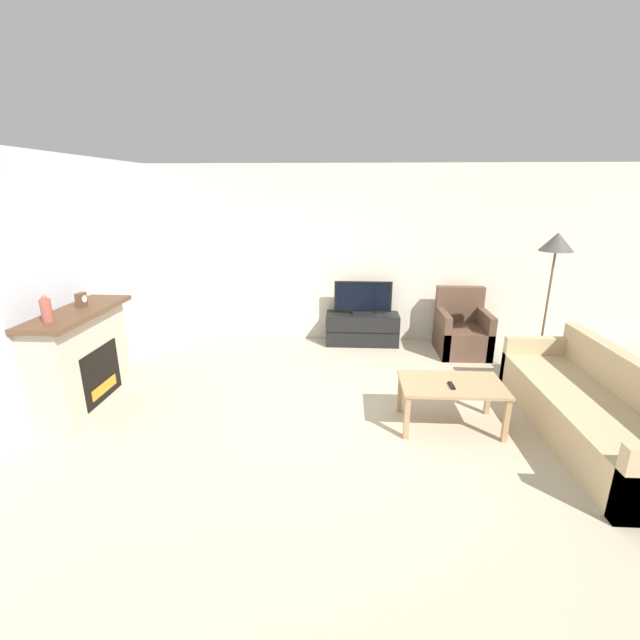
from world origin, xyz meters
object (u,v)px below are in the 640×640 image
object	(u,v)px
armchair	(462,333)
couch	(594,412)
fireplace	(82,359)
remote	(452,385)
floor_lamp	(556,250)
tv	(363,299)
coffee_table	(451,388)
mantel_clock	(81,300)
tv_stand	(362,329)
mantel_vase_left	(46,310)

from	to	relation	value
armchair	couch	size ratio (longest dim) A/B	0.39
fireplace	remote	size ratio (longest dim) A/B	9.01
floor_lamp	armchair	bearing A→B (deg)	133.65
tv	couch	size ratio (longest dim) A/B	0.36
tv	couch	bearing A→B (deg)	-50.00
fireplace	couch	distance (m)	5.26
remote	tv	bearing A→B (deg)	105.31
tv	coffee_table	distance (m)	2.55
fireplace	mantel_clock	distance (m)	0.64
tv_stand	tv	xyz separation A→B (m)	(0.00, -0.00, 0.48)
fireplace	mantel_clock	size ratio (longest dim) A/B	9.09
fireplace	tv_stand	xyz separation A→B (m)	(3.11, 2.24, -0.33)
fireplace	tv_stand	bearing A→B (deg)	35.79
remote	fireplace	bearing A→B (deg)	174.37
tv	couch	world-z (taller)	tv
fireplace	mantel_clock	bearing A→B (deg)	82.63
tv_stand	armchair	distance (m)	1.48
tv	fireplace	bearing A→B (deg)	-144.23
armchair	coffee_table	xyz separation A→B (m)	(-0.65, -2.12, 0.11)
mantel_clock	floor_lamp	xyz separation A→B (m)	(5.32, 1.01, 0.44)
mantel_clock	remote	size ratio (longest dim) A/B	0.99
tv	floor_lamp	xyz separation A→B (m)	(2.23, -1.10, 0.91)
fireplace	mantel_clock	xyz separation A→B (m)	(0.02, 0.14, 0.63)
tv_stand	fireplace	bearing A→B (deg)	-144.21
couch	mantel_clock	bearing A→B (deg)	175.17
tv_stand	mantel_vase_left	bearing A→B (deg)	-139.39
tv_stand	floor_lamp	size ratio (longest dim) A/B	0.61
armchair	remote	bearing A→B (deg)	-107.10
remote	floor_lamp	distance (m)	2.31
armchair	coffee_table	size ratio (longest dim) A/B	0.93
coffee_table	armchair	bearing A→B (deg)	72.87
mantel_clock	armchair	xyz separation A→B (m)	(4.54, 1.82, -0.90)
couch	floor_lamp	bearing A→B (deg)	86.46
fireplace	floor_lamp	xyz separation A→B (m)	(5.34, 1.14, 1.07)
fireplace	couch	xyz separation A→B (m)	(5.25, -0.31, -0.30)
tv	floor_lamp	size ratio (longest dim) A/B	0.48
mantel_vase_left	couch	size ratio (longest dim) A/B	0.11
fireplace	mantel_vase_left	world-z (taller)	mantel_vase_left
tv_stand	couch	distance (m)	3.33
mantel_clock	remote	bearing A→B (deg)	-5.61
mantel_vase_left	floor_lamp	distance (m)	5.55
couch	armchair	bearing A→B (deg)	106.84
mantel_vase_left	remote	xyz separation A→B (m)	(3.87, 0.17, -0.76)
remote	mantel_clock	bearing A→B (deg)	172.35
tv	armchair	bearing A→B (deg)	-11.12
fireplace	couch	world-z (taller)	fireplace
coffee_table	mantel_vase_left	bearing A→B (deg)	-176.40
mantel_clock	tv_stand	size ratio (longest dim) A/B	0.13
floor_lamp	coffee_table	bearing A→B (deg)	-137.50
mantel_clock	tv	distance (m)	3.77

